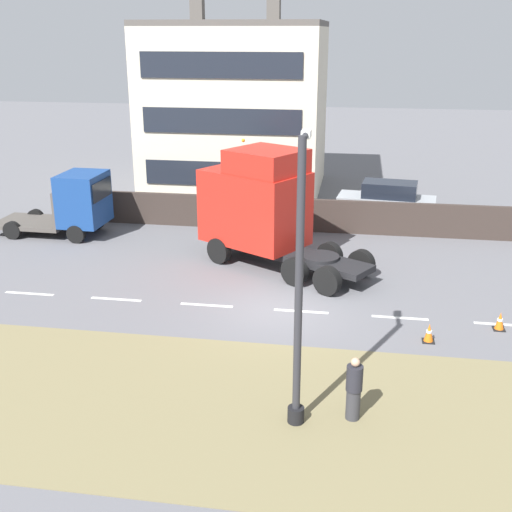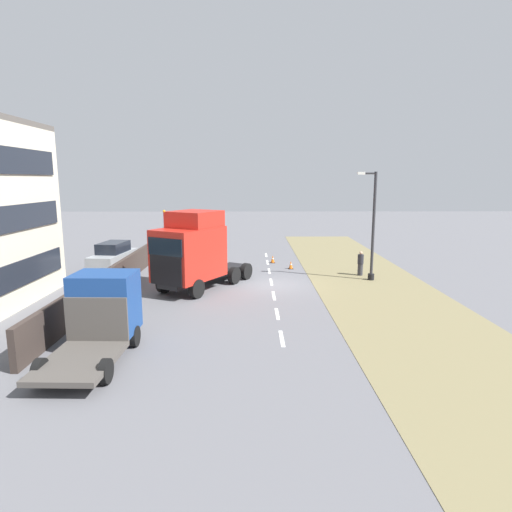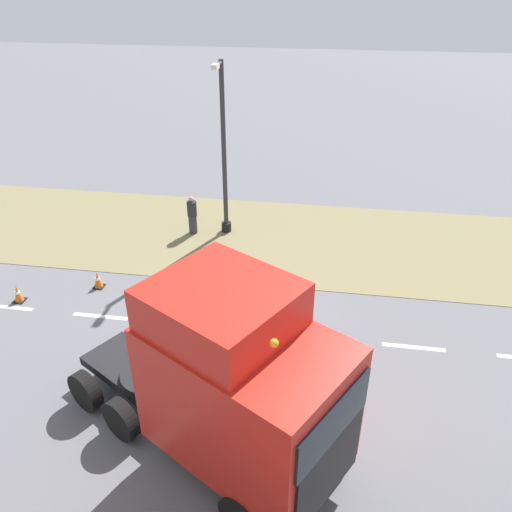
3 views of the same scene
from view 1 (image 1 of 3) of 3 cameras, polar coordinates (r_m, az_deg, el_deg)
The scene contains 12 objects.
ground_plane at distance 21.35m, azimuth 2.15°, elevation -4.81°, with size 120.00×120.00×0.00m, color slate.
grass_verge at distance 16.11m, azimuth -0.55°, elevation -13.48°, with size 7.00×44.00×0.01m.
lane_markings at distance 21.28m, azimuth 4.03°, elevation -4.92°, with size 0.16×21.00×0.00m.
boundary_wall at distance 29.53m, azimuth 4.32°, elevation 3.65°, with size 0.25×24.00×1.52m.
building_block at distance 37.04m, azimuth -1.67°, elevation 13.02°, with size 8.82×9.52×10.35m.
lorry_cab at distance 25.02m, azimuth 0.41°, elevation 4.43°, with size 5.60×7.07×4.68m.
flatbed_truck at distance 29.71m, azimuth -15.73°, elevation 4.54°, with size 2.41×5.13×2.86m.
parked_car at distance 31.07m, azimuth 11.54°, elevation 4.57°, with size 2.27×4.70×2.06m.
lamp_post at distance 14.29m, azimuth 3.82°, elevation -4.24°, with size 1.32×0.40×6.75m.
pedestrian at distance 15.55m, azimuth 8.69°, elevation -11.66°, with size 0.39×0.39×1.62m.
traffic_cone_lead at distance 21.26m, azimuth 20.86°, elevation -5.44°, with size 0.36×0.36×0.58m.
traffic_cone_trailing at distance 19.82m, azimuth 15.12°, elevation -6.62°, with size 0.36×0.36×0.58m.
Camera 1 is at (-19.33, -2.28, 8.76)m, focal length 45.00 mm.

